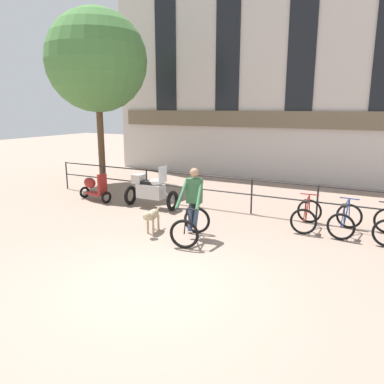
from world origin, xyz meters
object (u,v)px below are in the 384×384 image
at_px(cyclist_with_bike, 192,208).
at_px(dog, 152,216).
at_px(parked_bicycle_near_lamp, 307,215).
at_px(parked_bicycle_mid_left, 345,220).
at_px(parked_motorcycle, 150,190).
at_px(parked_scooter, 94,187).

height_order(cyclist_with_bike, dog, cyclist_with_bike).
bearing_deg(parked_bicycle_near_lamp, parked_bicycle_mid_left, 176.97).
distance_m(cyclist_with_bike, dog, 1.16).
bearing_deg(cyclist_with_bike, parked_motorcycle, 130.43).
bearing_deg(cyclist_with_bike, parked_scooter, 146.97).
relative_size(dog, parked_motorcycle, 0.59).
relative_size(dog, parked_scooter, 0.76).
bearing_deg(parked_bicycle_near_lamp, parked_scooter, -0.68).
xyz_separation_m(parked_motorcycle, parked_bicycle_near_lamp, (4.77, 0.17, -0.20)).
distance_m(cyclist_with_bike, parked_bicycle_mid_left, 3.85).
distance_m(parked_bicycle_near_lamp, parked_bicycle_mid_left, 0.94).
xyz_separation_m(cyclist_with_bike, parked_scooter, (-4.73, 1.80, -0.30)).
xyz_separation_m(dog, parked_bicycle_mid_left, (4.32, 2.17, -0.08)).
distance_m(dog, parked_bicycle_near_lamp, 4.02).
bearing_deg(cyclist_with_bike, parked_bicycle_near_lamp, 30.40).
xyz_separation_m(cyclist_with_bike, parked_motorcycle, (-2.51, 1.91, -0.20)).
bearing_deg(parked_bicycle_mid_left, cyclist_with_bike, 37.52).
relative_size(parked_bicycle_near_lamp, parked_scooter, 0.86).
xyz_separation_m(parked_bicycle_near_lamp, parked_bicycle_mid_left, (0.94, 0.00, 0.00)).
relative_size(parked_motorcycle, parked_bicycle_mid_left, 1.47).
distance_m(dog, parked_bicycle_mid_left, 4.83).
bearing_deg(dog, cyclist_with_bike, -8.55).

